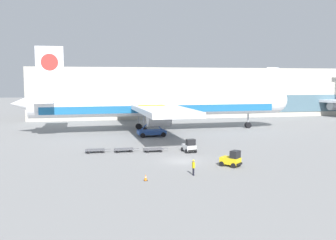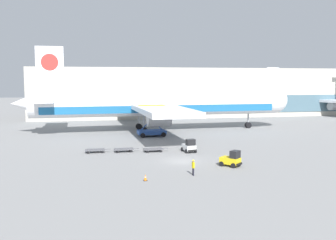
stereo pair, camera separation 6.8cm
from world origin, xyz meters
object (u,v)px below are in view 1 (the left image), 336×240
at_px(scissor_lift_loader, 151,125).
at_px(baggage_tug_mid, 189,146).
at_px(baggage_dolly_second, 124,149).
at_px(baggage_dolly_third, 153,149).
at_px(airplane_distant, 315,98).
at_px(baggage_tug_foreground, 232,159).
at_px(traffic_cone_near, 146,178).
at_px(ground_crew_near, 193,166).
at_px(airplane_main, 157,103).
at_px(baggage_dolly_lead, 95,150).

xyz_separation_m(scissor_lift_loader, baggage_tug_mid, (3.02, -16.68, -1.33)).
distance_m(baggage_dolly_second, baggage_dolly_third, 4.34).
xyz_separation_m(airplane_distant, baggage_tug_mid, (-54.82, -54.13, -4.03)).
relative_size(baggage_tug_foreground, traffic_cone_near, 4.03).
relative_size(baggage_tug_foreground, ground_crew_near, 1.55).
xyz_separation_m(baggage_tug_mid, ground_crew_near, (-2.96, -13.21, 0.18)).
bearing_deg(traffic_cone_near, scissor_lift_loader, 80.07).
distance_m(airplane_main, baggage_tug_mid, 24.41).
xyz_separation_m(scissor_lift_loader, baggage_dolly_second, (-6.36, -14.58, -1.82)).
bearing_deg(airplane_distant, baggage_dolly_second, -156.72).
relative_size(airplane_distant, traffic_cone_near, 69.27).
xyz_separation_m(ground_crew_near, traffic_cone_near, (-5.48, -1.09, -0.72)).
distance_m(scissor_lift_loader, baggage_dolly_second, 16.01).
xyz_separation_m(baggage_tug_foreground, baggage_tug_mid, (-2.79, 9.83, 0.00)).
bearing_deg(traffic_cone_near, airplane_distant, 47.25).
distance_m(airplane_distant, baggage_tug_mid, 77.14).
bearing_deg(ground_crew_near, airplane_distant, -46.42).
bearing_deg(baggage_dolly_second, traffic_cone_near, -89.34).
xyz_separation_m(baggage_dolly_second, baggage_dolly_third, (4.28, -0.73, 0.00)).
relative_size(baggage_tug_foreground, baggage_tug_mid, 1.05).
bearing_deg(baggage_dolly_second, airplane_main, 65.70).
bearing_deg(baggage_dolly_second, ground_crew_near, -69.86).
height_order(baggage_dolly_lead, baggage_dolly_third, same).
relative_size(baggage_tug_mid, baggage_dolly_third, 0.70).
height_order(baggage_dolly_lead, traffic_cone_near, traffic_cone_near).
height_order(scissor_lift_loader, baggage_dolly_lead, scissor_lift_loader).
distance_m(ground_crew_near, traffic_cone_near, 5.64).
bearing_deg(baggage_dolly_lead, scissor_lift_loader, 51.04).
relative_size(scissor_lift_loader, baggage_dolly_third, 1.58).
xyz_separation_m(airplane_distant, baggage_tug_foreground, (-52.03, -63.96, -4.03)).
relative_size(baggage_dolly_second, ground_crew_near, 2.09).
relative_size(airplane_distant, scissor_lift_loader, 8.08).
xyz_separation_m(scissor_lift_loader, baggage_dolly_lead, (-10.53, -14.31, -1.82)).
bearing_deg(baggage_tug_foreground, airplane_main, 144.74).
height_order(airplane_distant, baggage_dolly_third, airplane_distant).
distance_m(baggage_tug_foreground, traffic_cone_near, 12.10).
distance_m(baggage_tug_mid, ground_crew_near, 13.54).
relative_size(baggage_dolly_lead, baggage_dolly_third, 1.00).
distance_m(baggage_dolly_second, ground_crew_near, 16.62).
height_order(baggage_tug_foreground, baggage_dolly_third, baggage_tug_foreground).
height_order(scissor_lift_loader, traffic_cone_near, scissor_lift_loader).
height_order(airplane_distant, traffic_cone_near, airplane_distant).
bearing_deg(airplane_distant, baggage_dolly_lead, -158.62).
bearing_deg(baggage_dolly_second, scissor_lift_loader, 63.83).
bearing_deg(airplane_main, baggage_tug_foreground, -86.46).
xyz_separation_m(baggage_tug_mid, baggage_dolly_lead, (-13.56, 2.37, -0.49)).
height_order(scissor_lift_loader, ground_crew_near, scissor_lift_loader).
bearing_deg(ground_crew_near, baggage_dolly_lead, 28.42).
bearing_deg(baggage_dolly_lead, traffic_cone_near, -75.57).
xyz_separation_m(scissor_lift_loader, baggage_tug_foreground, (5.81, -26.51, -1.33)).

